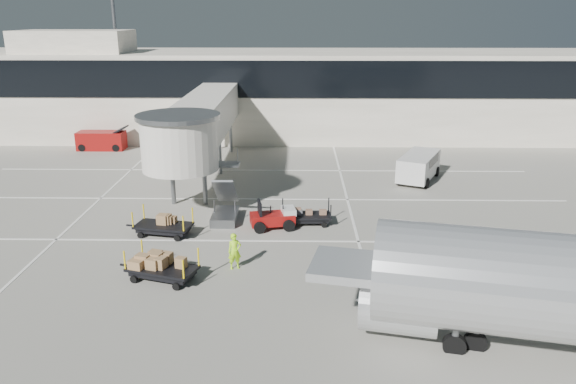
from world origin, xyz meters
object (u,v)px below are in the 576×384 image
suitcase_cart (306,216)px  belt_loader (102,141)px  baggage_tug (274,218)px  box_cart_far (165,226)px  ground_worker (235,251)px  box_cart_near (163,267)px  minivan (419,164)px

suitcase_cart → belt_loader: size_ratio=0.79×
baggage_tug → box_cart_far: baggage_tug is taller
suitcase_cart → ground_worker: size_ratio=1.97×
box_cart_near → ground_worker: size_ratio=2.19×
suitcase_cart → belt_loader: bearing=131.9°
box_cart_near → box_cart_far: size_ratio=1.02×
suitcase_cart → box_cart_near: box_cart_near is taller
suitcase_cart → belt_loader: belt_loader is taller
suitcase_cart → box_cart_near: (-6.52, -7.15, 0.15)m
belt_loader → box_cart_near: bearing=-65.8°
suitcase_cart → ground_worker: 6.85m
baggage_tug → box_cart_near: (-4.69, -6.50, 0.01)m
box_cart_near → minivan: size_ratio=0.71×
box_cart_near → box_cart_far: 5.47m
suitcase_cart → belt_loader: 25.38m
ground_worker → belt_loader: size_ratio=0.40×
box_cart_far → belt_loader: (-10.14, 19.93, 0.28)m
box_cart_far → belt_loader: belt_loader is taller
baggage_tug → box_cart_near: 8.01m
suitcase_cart → box_cart_far: size_ratio=0.92×
baggage_tug → minivan: minivan is taller
belt_loader → suitcase_cart: bearing=-45.3°
belt_loader → ground_worker: bearing=-58.9°
baggage_tug → ground_worker: ground_worker is taller
box_cart_near → baggage_tug: bearing=72.3°
box_cart_near → minivan: minivan is taller
box_cart_near → box_cart_far: box_cart_near is taller
baggage_tug → suitcase_cart: baggage_tug is taller
suitcase_cart → box_cart_far: box_cart_far is taller
ground_worker → box_cart_near: bearing=-179.0°
ground_worker → belt_loader: bearing=100.1°
minivan → belt_loader: 27.48m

